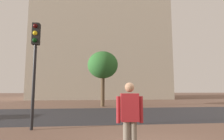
# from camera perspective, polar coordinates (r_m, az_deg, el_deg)

# --- Properties ---
(ground_plane) EXTENTS (120.00, 120.00, 0.00)m
(ground_plane) POSITION_cam_1_polar(r_m,az_deg,el_deg) (14.05, 1.03, -12.80)
(ground_plane) COLOR brown
(street_asphalt_strip) EXTENTS (120.00, 6.94, 0.00)m
(street_asphalt_strip) POSITION_cam_1_polar(r_m,az_deg,el_deg) (11.44, 2.61, -14.26)
(street_asphalt_strip) COLOR #2D2D33
(street_asphalt_strip) RESTS_ON ground_plane
(landmark_building) EXTENTS (22.28, 13.98, 32.87)m
(landmark_building) POSITION_cam_1_polar(r_m,az_deg,el_deg) (33.54, -3.12, 9.68)
(landmark_building) COLOR #B2A893
(landmark_building) RESTS_ON ground_plane
(person_skater) EXTENTS (0.61, 0.31, 1.73)m
(person_skater) POSITION_cam_1_polar(r_m,az_deg,el_deg) (4.06, 5.87, -15.05)
(person_skater) COLOR #706656
(person_skater) RESTS_ON ground_plane
(traffic_light_pole) EXTENTS (0.28, 0.34, 4.29)m
(traffic_light_pole) POSITION_cam_1_polar(r_m,az_deg,el_deg) (7.72, -24.08, 4.96)
(traffic_light_pole) COLOR black
(traffic_light_pole) RESTS_ON ground_plane
(tree_curb_far) EXTENTS (2.84, 2.84, 5.13)m
(tree_curb_far) POSITION_cam_1_polar(r_m,az_deg,el_deg) (16.27, -3.06, 1.55)
(tree_curb_far) COLOR brown
(tree_curb_far) RESTS_ON ground_plane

